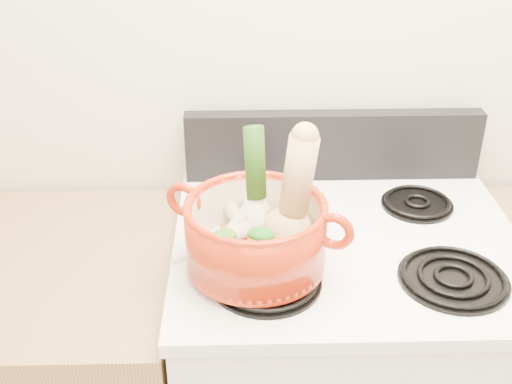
{
  "coord_description": "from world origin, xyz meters",
  "views": [
    {
      "loc": [
        -0.24,
        0.2,
        1.75
      ],
      "look_at": [
        -0.21,
        1.27,
        1.15
      ],
      "focal_mm": 45.0,
      "sensor_mm": 36.0,
      "label": 1
    }
  ],
  "objects": [
    {
      "name": "burner_front_left",
      "position": [
        -0.19,
        1.24,
        0.96
      ],
      "size": [
        0.22,
        0.22,
        0.02
      ],
      "primitive_type": "cylinder",
      "color": "black",
      "rests_on": "cooktop"
    },
    {
      "name": "pot_handle_left",
      "position": [
        -0.36,
        1.35,
        1.09
      ],
      "size": [
        0.08,
        0.05,
        0.08
      ],
      "primitive_type": "torus",
      "rotation": [
        1.57,
        0.0,
        -0.41
      ],
      "color": "#A5230A",
      "rests_on": "dutch_oven"
    },
    {
      "name": "carrot_1",
      "position": [
        -0.27,
        1.26,
        1.02
      ],
      "size": [
        0.04,
        0.17,
        0.05
      ],
      "primitive_type": "cone",
      "rotation": [
        1.66,
        0.0,
        0.04
      ],
      "color": "#C83A0A",
      "rests_on": "dutch_oven"
    },
    {
      "name": "ginger",
      "position": [
        -0.17,
        1.35,
        1.02
      ],
      "size": [
        0.09,
        0.07,
        0.05
      ],
      "primitive_type": "ellipsoid",
      "rotation": [
        0.0,
        0.0,
        0.06
      ],
      "color": "tan",
      "rests_on": "dutch_oven"
    },
    {
      "name": "pot_handle_right",
      "position": [
        -0.06,
        1.22,
        1.09
      ],
      "size": [
        0.08,
        0.05,
        0.08
      ],
      "primitive_type": "torus",
      "rotation": [
        1.57,
        0.0,
        -0.41
      ],
      "color": "#A5230A",
      "rests_on": "dutch_oven"
    },
    {
      "name": "cooktop",
      "position": [
        0.0,
        1.4,
        0.93
      ],
      "size": [
        0.78,
        0.67,
        0.03
      ],
      "primitive_type": "cube",
      "color": "white",
      "rests_on": "stove_body"
    },
    {
      "name": "carrot_0",
      "position": [
        -0.22,
        1.27,
        1.02
      ],
      "size": [
        0.07,
        0.18,
        0.05
      ],
      "primitive_type": "cone",
      "rotation": [
        1.66,
        0.0,
        0.2
      ],
      "color": "#DA5F0A",
      "rests_on": "dutch_oven"
    },
    {
      "name": "burner_back_left",
      "position": [
        -0.19,
        1.54,
        0.96
      ],
      "size": [
        0.17,
        0.17,
        0.02
      ],
      "primitive_type": "cylinder",
      "color": "black",
      "rests_on": "cooktop"
    },
    {
      "name": "dutch_oven",
      "position": [
        -0.21,
        1.29,
        1.04
      ],
      "size": [
        0.37,
        0.37,
        0.14
      ],
      "primitive_type": "cylinder",
      "rotation": [
        0.0,
        0.0,
        -0.41
      ],
      "color": "#A5230A",
      "rests_on": "burner_front_left"
    },
    {
      "name": "carrot_2",
      "position": [
        -0.22,
        1.27,
        1.03
      ],
      "size": [
        0.05,
        0.17,
        0.05
      ],
      "primitive_type": "cone",
      "rotation": [
        1.66,
        0.0,
        0.12
      ],
      "color": "#DD410B",
      "rests_on": "dutch_oven"
    },
    {
      "name": "leek",
      "position": [
        -0.21,
        1.31,
        1.13
      ],
      "size": [
        0.06,
        0.09,
        0.27
      ],
      "primitive_type": "cylinder",
      "rotation": [
        -0.15,
        0.0,
        0.28
      ],
      "color": "white",
      "rests_on": "dutch_oven"
    },
    {
      "name": "wall_back",
      "position": [
        0.0,
        1.75,
        1.3
      ],
      "size": [
        3.5,
        0.02,
        2.6
      ],
      "primitive_type": "cube",
      "color": "silver",
      "rests_on": "floor"
    },
    {
      "name": "parsnip_0",
      "position": [
        -0.25,
        1.31,
        1.02
      ],
      "size": [
        0.16,
        0.21,
        0.06
      ],
      "primitive_type": "cone",
      "rotation": [
        1.66,
        0.0,
        -0.61
      ],
      "color": "beige",
      "rests_on": "dutch_oven"
    },
    {
      "name": "burner_back_right",
      "position": [
        0.19,
        1.54,
        0.96
      ],
      "size": [
        0.17,
        0.17,
        0.02
      ],
      "primitive_type": "cylinder",
      "color": "black",
      "rests_on": "cooktop"
    },
    {
      "name": "parsnip_1",
      "position": [
        -0.26,
        1.32,
        1.03
      ],
      "size": [
        0.15,
        0.2,
        0.06
      ],
      "primitive_type": "cone",
      "rotation": [
        1.66,
        0.0,
        -0.56
      ],
      "color": "beige",
      "rests_on": "dutch_oven"
    },
    {
      "name": "parsnip_3",
      "position": [
        -0.29,
        1.27,
        1.04
      ],
      "size": [
        0.19,
        0.13,
        0.06
      ],
      "primitive_type": "cone",
      "rotation": [
        1.66,
        0.0,
        -1.05
      ],
      "color": "beige",
      "rests_on": "dutch_oven"
    },
    {
      "name": "burner_front_right",
      "position": [
        0.19,
        1.24,
        0.96
      ],
      "size": [
        0.22,
        0.22,
        0.02
      ],
      "primitive_type": "cylinder",
      "color": "black",
      "rests_on": "cooktop"
    },
    {
      "name": "squash",
      "position": [
        -0.14,
        1.3,
        1.12
      ],
      "size": [
        0.15,
        0.13,
        0.26
      ],
      "primitive_type": null,
      "rotation": [
        0.0,
        0.11,
        -0.25
      ],
      "color": "tan",
      "rests_on": "dutch_oven"
    },
    {
      "name": "control_backsplash",
      "position": [
        0.0,
        1.7,
        1.04
      ],
      "size": [
        0.76,
        0.05,
        0.18
      ],
      "primitive_type": "cube",
      "color": "black",
      "rests_on": "cooktop"
    },
    {
      "name": "parsnip_2",
      "position": [
        -0.24,
        1.34,
        1.03
      ],
      "size": [
        0.1,
        0.17,
        0.05
      ],
      "primitive_type": "cone",
      "rotation": [
        1.66,
        0.0,
        0.4
      ],
      "color": "beige",
      "rests_on": "dutch_oven"
    }
  ]
}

